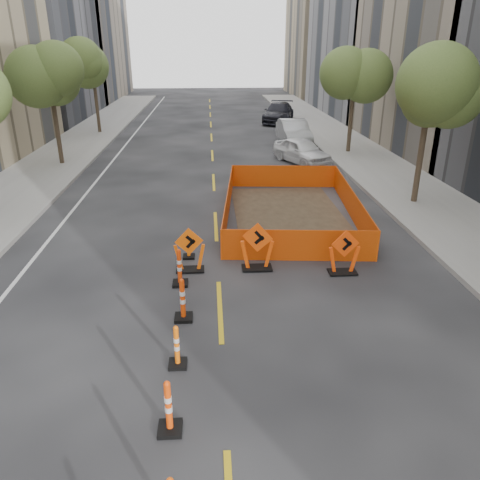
{
  "coord_description": "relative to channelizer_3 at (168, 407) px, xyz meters",
  "views": [
    {
      "loc": [
        -0.16,
        -6.32,
        6.26
      ],
      "look_at": [
        0.64,
        5.95,
        1.1
      ],
      "focal_mm": 35.0,
      "sensor_mm": 36.0,
      "label": 1
    }
  ],
  "objects": [
    {
      "name": "parked_car_mid",
      "position": [
        6.48,
        25.05,
        0.27
      ],
      "size": [
        1.82,
        4.94,
        1.62
      ],
      "primitive_type": "imported",
      "rotation": [
        0.0,
        0.0,
        0.02
      ],
      "color": "#A7A8AD",
      "rests_on": "ground"
    },
    {
      "name": "tree_l_c",
      "position": [
        -7.42,
        19.99,
        3.99
      ],
      "size": [
        2.8,
        2.8,
        5.95
      ],
      "color": "#382B1E",
      "rests_on": "ground"
    },
    {
      "name": "chevron_sign_right",
      "position": [
        4.65,
        5.82,
        0.16
      ],
      "size": [
        0.98,
        0.65,
        1.39
      ],
      "primitive_type": null,
      "rotation": [
        0.0,
        0.0,
        0.11
      ],
      "color": "#FF450A",
      "rests_on": "ground"
    },
    {
      "name": "channelizer_5",
      "position": [
        0.07,
        3.61,
        0.02
      ],
      "size": [
        0.44,
        0.44,
        1.11
      ],
      "primitive_type": null,
      "color": "red",
      "rests_on": "ground"
    },
    {
      "name": "bld_right_e",
      "position": [
        17.98,
        58.59,
        7.46
      ],
      "size": [
        12.0,
        14.0,
        16.0
      ],
      "primitive_type": "cube",
      "color": "tan",
      "rests_on": "ground"
    },
    {
      "name": "tree_r_c",
      "position": [
        9.38,
        21.99,
        3.99
      ],
      "size": [
        2.8,
        2.8,
        5.95
      ],
      "color": "#382B1E",
      "rests_on": "ground"
    },
    {
      "name": "bld_left_d",
      "position": [
        -16.02,
        39.19,
        6.46
      ],
      "size": [
        12.0,
        16.0,
        14.0
      ],
      "primitive_type": "cube",
      "color": "#4C4C51",
      "rests_on": "ground"
    },
    {
      "name": "channelizer_6",
      "position": [
        -0.1,
        5.42,
        0.01
      ],
      "size": [
        0.43,
        0.43,
        1.09
      ],
      "primitive_type": null,
      "color": "red",
      "rests_on": "ground"
    },
    {
      "name": "bld_right_d",
      "position": [
        17.98,
        40.19,
        9.46
      ],
      "size": [
        12.0,
        18.0,
        20.0
      ],
      "primitive_type": "cube",
      "color": "gray",
      "rests_on": "ground"
    },
    {
      "name": "bld_left_e",
      "position": [
        -16.02,
        55.59,
        9.46
      ],
      "size": [
        12.0,
        20.0,
        20.0
      ],
      "primitive_type": "cube",
      "color": "gray",
      "rests_on": "ground"
    },
    {
      "name": "channelizer_4",
      "position": [
        0.03,
        1.81,
        -0.05
      ],
      "size": [
        0.39,
        0.39,
        0.98
      ],
      "primitive_type": null,
      "color": "#FF680A",
      "rests_on": "ground"
    },
    {
      "name": "chevron_sign_center",
      "position": [
        2.15,
        6.26,
        0.21
      ],
      "size": [
        1.14,
        0.89,
        1.5
      ],
      "primitive_type": null,
      "rotation": [
        0.0,
        0.0,
        -0.33
      ],
      "color": "#FF4E0A",
      "rests_on": "ground"
    },
    {
      "name": "sidewalk_right",
      "position": [
        9.98,
        11.99,
        -0.46
      ],
      "size": [
        4.0,
        90.0,
        0.15
      ],
      "primitive_type": "cube",
      "color": "gray",
      "rests_on": "ground"
    },
    {
      "name": "ground_plane",
      "position": [
        0.98,
        -0.01,
        -0.54
      ],
      "size": [
        140.0,
        140.0,
        0.0
      ],
      "primitive_type": "plane",
      "color": "black"
    },
    {
      "name": "parked_car_far",
      "position": [
        6.85,
        34.8,
        0.28
      ],
      "size": [
        3.64,
        6.02,
        1.63
      ],
      "primitive_type": "imported",
      "rotation": [
        0.0,
        0.0,
        -0.26
      ],
      "color": "black",
      "rests_on": "ground"
    },
    {
      "name": "tree_l_d",
      "position": [
        -7.42,
        29.99,
        3.99
      ],
      "size": [
        2.8,
        2.8,
        5.95
      ],
      "color": "#382B1E",
      "rests_on": "ground"
    },
    {
      "name": "tree_r_b",
      "position": [
        9.38,
        11.99,
        3.99
      ],
      "size": [
        2.8,
        2.8,
        5.95
      ],
      "color": "#382B1E",
      "rests_on": "ground"
    },
    {
      "name": "channelizer_7",
      "position": [
        0.07,
        7.22,
        -0.07
      ],
      "size": [
        0.37,
        0.37,
        0.94
      ],
      "primitive_type": null,
      "color": "orange",
      "rests_on": "ground"
    },
    {
      "name": "chevron_sign_left",
      "position": [
        0.15,
        6.28,
        0.16
      ],
      "size": [
        0.99,
        0.67,
        1.38
      ],
      "primitive_type": null,
      "rotation": [
        0.0,
        0.0,
        0.13
      ],
      "color": "#FF5E0A",
      "rests_on": "ground"
    },
    {
      "name": "parked_car_near",
      "position": [
        6.02,
        19.66,
        0.16
      ],
      "size": [
        3.19,
        4.42,
        1.4
      ],
      "primitive_type": "imported",
      "rotation": [
        0.0,
        0.0,
        0.42
      ],
      "color": "white",
      "rests_on": "ground"
    },
    {
      "name": "safety_fence",
      "position": [
        3.89,
        10.87,
        -0.02
      ],
      "size": [
        5.57,
        8.64,
        1.03
      ],
      "primitive_type": null,
      "rotation": [
        0.0,
        0.0,
        -0.09
      ],
      "color": "#E74E0C",
      "rests_on": "ground"
    },
    {
      "name": "channelizer_3",
      "position": [
        0.0,
        0.0,
        0.0
      ],
      "size": [
        0.42,
        0.42,
        1.07
      ],
      "primitive_type": null,
      "color": "#FF480A",
      "rests_on": "ground"
    }
  ]
}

